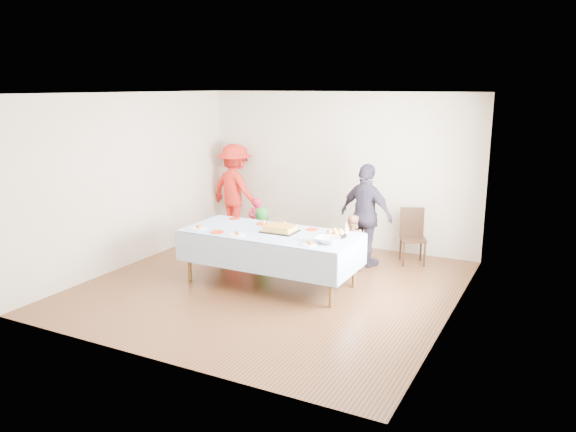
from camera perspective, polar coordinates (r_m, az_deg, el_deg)
name	(u,v)px	position (r m, az deg, el deg)	size (l,w,h in m)	color
ground	(271,286)	(8.09, -1.72, -7.11)	(5.00, 5.00, 0.00)	#442413
room_walls	(274,163)	(7.64, -1.43, 5.40)	(5.04, 5.04, 2.72)	#BEB39B
party_table	(270,235)	(7.96, -1.82, -1.99)	(2.50, 1.10, 0.78)	brown
birthday_cake	(280,229)	(7.93, -0.84, -1.33)	(0.49, 0.37, 0.09)	black
rolls_tray	(335,233)	(7.72, 4.83, -1.76)	(0.32, 0.32, 0.10)	black
punch_bowl	(328,240)	(7.39, 4.05, -2.44)	(0.32, 0.32, 0.08)	silver
party_hat	(346,227)	(7.92, 5.93, -1.10)	(0.10, 0.10, 0.17)	silver
fork_pile	(307,238)	(7.48, 1.98, -2.28)	(0.24, 0.18, 0.07)	white
plate_red_far_a	(234,219)	(8.73, -5.47, -0.26)	(0.16, 0.16, 0.01)	red
plate_red_far_b	(263,224)	(8.38, -2.57, -0.79)	(0.20, 0.20, 0.01)	red
plate_red_far_c	(284,225)	(8.28, -0.43, -0.95)	(0.19, 0.19, 0.01)	red
plate_red_far_d	(312,229)	(8.05, 2.46, -1.37)	(0.18, 0.18, 0.01)	red
plate_red_near	(217,232)	(7.96, -7.20, -1.63)	(0.20, 0.20, 0.01)	red
plate_white_left	(199,228)	(8.20, -9.05, -1.26)	(0.24, 0.24, 0.01)	white
plate_white_mid	(237,235)	(7.78, -5.15, -1.93)	(0.23, 0.23, 0.01)	white
plate_white_right	(310,245)	(7.28, 2.22, -2.94)	(0.20, 0.20, 0.01)	white
dining_chair	(412,233)	(9.23, 12.52, -1.66)	(0.51, 0.51, 0.89)	black
toddler_left	(257,223)	(9.77, -3.14, -0.76)	(0.33, 0.22, 0.91)	#C2183B
toddler_mid	(262,235)	(9.01, -2.65, -1.94)	(0.45, 0.29, 0.92)	#226723
toddler_right	(351,242)	(8.71, 6.46, -2.69)	(0.42, 0.33, 0.87)	tan
adult_left	(235,190)	(10.68, -5.38, 2.65)	(1.12, 0.64, 1.73)	red
adult_right	(366,215)	(8.86, 7.95, 0.06)	(0.95, 0.40, 1.63)	#2E2938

